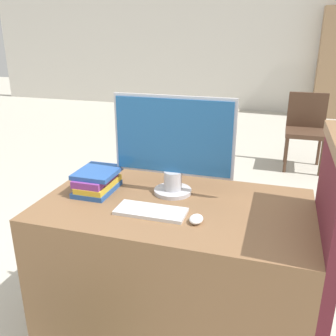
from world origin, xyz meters
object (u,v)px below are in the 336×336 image
at_px(book_stack, 97,181).
at_px(monitor, 173,144).
at_px(keyboard, 151,211).
at_px(far_chair, 306,126).
at_px(mouse, 196,219).

bearing_deg(book_stack, monitor, 13.80).
relative_size(keyboard, book_stack, 1.26).
relative_size(book_stack, far_chair, 0.29).
bearing_deg(far_chair, monitor, -161.51).
xyz_separation_m(keyboard, book_stack, (-0.34, 0.15, 0.05)).
height_order(keyboard, far_chair, far_chair).
distance_m(monitor, mouse, 0.41).
bearing_deg(monitor, far_chair, 74.77).
height_order(monitor, keyboard, monitor).
xyz_separation_m(keyboard, mouse, (0.22, -0.03, 0.01)).
height_order(monitor, book_stack, monitor).
distance_m(book_stack, far_chair, 3.20).
relative_size(monitor, keyboard, 1.88).
xyz_separation_m(monitor, far_chair, (0.78, 2.87, -0.53)).
xyz_separation_m(monitor, book_stack, (-0.38, -0.09, -0.20)).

